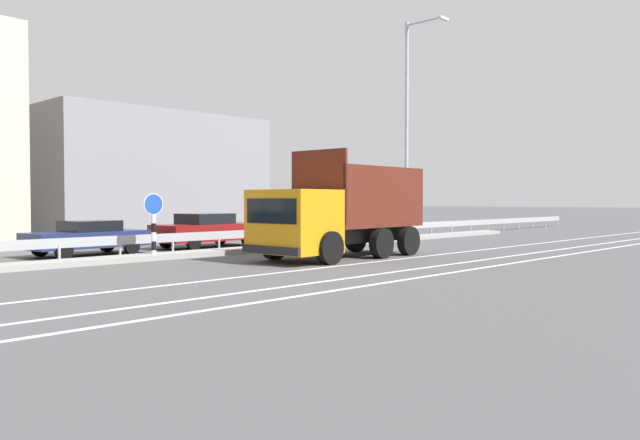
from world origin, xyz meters
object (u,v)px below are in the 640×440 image
(dump_truck, at_px, (326,222))
(street_lamp_1, at_px, (409,121))
(parked_car_4, at_px, (308,227))
(parked_car_2, at_px, (87,237))
(parked_car_3, at_px, (207,230))
(median_road_sign, at_px, (154,225))

(dump_truck, relative_size, street_lamp_1, 0.64)
(dump_truck, xyz_separation_m, parked_car_4, (5.89, 6.82, -0.58))
(dump_truck, distance_m, parked_car_2, 8.78)
(parked_car_2, bearing_deg, parked_car_4, -96.70)
(street_lamp_1, relative_size, parked_car_2, 2.50)
(dump_truck, relative_size, parked_car_3, 1.44)
(street_lamp_1, height_order, parked_car_3, street_lamp_1)
(parked_car_2, relative_size, parked_car_3, 0.90)
(dump_truck, height_order, parked_car_2, dump_truck)
(dump_truck, bearing_deg, median_road_sign, 41.60)
(median_road_sign, bearing_deg, parked_car_3, 35.04)
(median_road_sign, relative_size, parked_car_2, 0.51)
(street_lamp_1, height_order, parked_car_4, street_lamp_1)
(parked_car_4, bearing_deg, street_lamp_1, 58.93)
(dump_truck, xyz_separation_m, street_lamp_1, (10.39, 4.14, 4.70))
(parked_car_2, xyz_separation_m, parked_car_3, (5.29, 0.05, 0.08))
(median_road_sign, height_order, parked_car_3, median_road_sign)
(parked_car_2, bearing_deg, parked_car_3, -94.04)
(dump_truck, bearing_deg, parked_car_4, -43.38)
(street_lamp_1, distance_m, parked_car_3, 11.75)
(median_road_sign, relative_size, street_lamp_1, 0.20)
(dump_truck, relative_size, parked_car_4, 1.68)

